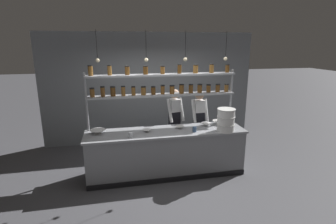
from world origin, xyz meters
TOP-DOWN VIEW (x-y plane):
  - ground_plane at (0.00, 0.00)m, footprint 40.00×40.00m
  - back_wall at (0.00, 2.03)m, footprint 5.55×0.12m
  - prep_counter at (0.00, -0.00)m, footprint 3.15×0.76m
  - spice_shelf_unit at (0.00, 0.33)m, footprint 3.03×0.28m
  - chef_left at (0.34, 0.69)m, footprint 0.40×0.33m
  - chef_center at (0.89, 0.62)m, footprint 0.37×0.29m
  - container_stack at (1.13, -0.26)m, footprint 0.35×0.35m
  - prep_bowl_near_left at (0.30, 0.09)m, footprint 0.18×0.18m
  - prep_bowl_center_front at (0.88, 0.14)m, footprint 0.23×0.23m
  - prep_bowl_center_back at (-0.38, 0.03)m, footprint 0.17×0.17m
  - prep_bowl_near_right at (-1.31, 0.10)m, footprint 0.29×0.29m
  - prep_bowl_far_left at (1.20, 0.21)m, footprint 0.28×0.28m
  - serving_cup_front at (-0.71, -0.24)m, footprint 0.07×0.07m
  - serving_cup_by_board at (0.53, -0.17)m, footprint 0.08×0.08m
  - pendant_light_row at (-0.01, 0.00)m, footprint 2.46×0.07m

SIDE VIEW (x-z plane):
  - ground_plane at x=0.00m, z-range 0.00..0.00m
  - prep_counter at x=0.00m, z-range 0.00..0.92m
  - chef_center at x=0.89m, z-range 0.11..1.70m
  - chef_left at x=0.34m, z-range 0.12..1.74m
  - prep_bowl_center_back at x=-0.38m, z-range 0.92..0.97m
  - prep_bowl_near_left at x=0.30m, z-range 0.92..0.97m
  - prep_bowl_center_front at x=0.88m, z-range 0.92..0.98m
  - prep_bowl_far_left at x=1.20m, z-range 0.92..1.00m
  - prep_bowl_near_right at x=-1.31m, z-range 0.92..1.00m
  - serving_cup_by_board at x=0.53m, z-range 0.92..1.02m
  - serving_cup_front at x=-0.71m, z-range 0.92..1.02m
  - container_stack at x=1.13m, z-range 0.92..1.37m
  - back_wall at x=0.00m, z-range 0.00..2.87m
  - spice_shelf_unit at x=0.00m, z-range 0.64..2.84m
  - pendant_light_row at x=-0.01m, z-range 2.05..2.60m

